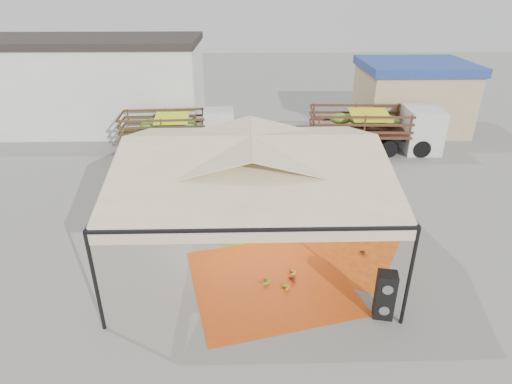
{
  "coord_description": "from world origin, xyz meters",
  "views": [
    {
      "loc": [
        -0.17,
        -12.74,
        8.33
      ],
      "look_at": [
        0.2,
        1.5,
        1.3
      ],
      "focal_mm": 30.0,
      "sensor_mm": 36.0,
      "label": 1
    }
  ],
  "objects_px": {
    "vendor": "(233,164)",
    "truck_right": "(381,125)",
    "truck_left": "(183,126)",
    "banana_heap": "(244,205)",
    "speaker_stack": "(385,295)"
  },
  "relations": [
    {
      "from": "banana_heap",
      "to": "speaker_stack",
      "type": "xyz_separation_m",
      "value": [
        3.83,
        -5.52,
        0.13
      ]
    },
    {
      "from": "truck_left",
      "to": "speaker_stack",
      "type": "bearing_deg",
      "value": -65.28
    },
    {
      "from": "speaker_stack",
      "to": "vendor",
      "type": "xyz_separation_m",
      "value": [
        -4.32,
        9.3,
        0.03
      ]
    },
    {
      "from": "vendor",
      "to": "truck_right",
      "type": "bearing_deg",
      "value": -147.82
    },
    {
      "from": "banana_heap",
      "to": "truck_left",
      "type": "bearing_deg",
      "value": 112.68
    },
    {
      "from": "banana_heap",
      "to": "truck_right",
      "type": "xyz_separation_m",
      "value": [
        7.35,
        7.38,
        0.86
      ]
    },
    {
      "from": "vendor",
      "to": "truck_left",
      "type": "bearing_deg",
      "value": -48.04
    },
    {
      "from": "truck_right",
      "to": "speaker_stack",
      "type": "bearing_deg",
      "value": -103.21
    },
    {
      "from": "vendor",
      "to": "truck_right",
      "type": "relative_size",
      "value": 0.22
    },
    {
      "from": "truck_left",
      "to": "truck_right",
      "type": "relative_size",
      "value": 0.89
    },
    {
      "from": "vendor",
      "to": "truck_left",
      "type": "xyz_separation_m",
      "value": [
        -2.81,
        4.1,
        0.53
      ]
    },
    {
      "from": "vendor",
      "to": "banana_heap",
      "type": "bearing_deg",
      "value": 104.79
    },
    {
      "from": "banana_heap",
      "to": "speaker_stack",
      "type": "relative_size",
      "value": 3.84
    },
    {
      "from": "banana_heap",
      "to": "truck_right",
      "type": "distance_m",
      "value": 10.45
    },
    {
      "from": "truck_left",
      "to": "truck_right",
      "type": "xyz_separation_m",
      "value": [
        10.65,
        -0.51,
        0.17
      ]
    }
  ]
}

